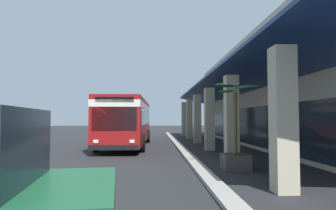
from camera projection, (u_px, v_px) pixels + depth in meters
The scene contains 6 objects.
ground at pixel (247, 145), 21.03m from camera, with size 120.00×120.00×0.00m, color #262628.
curb_strip at pixel (179, 146), 19.90m from camera, with size 36.30×0.50×0.12m, color #9E998E.
plaza_building at pixel (317, 93), 20.51m from camera, with size 30.55×13.67×7.34m.
transit_bus at pixel (127, 119), 20.16m from camera, with size 11.27×3.01×3.34m.
pedestrian at pixel (3, 150), 8.98m from camera, with size 0.63×0.44×1.65m.
potted_palm at pixel (235, 150), 10.80m from camera, with size 1.97×1.71×3.16m.
Camera 1 is at (20.86, 1.41, 1.86)m, focal length 31.52 mm.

